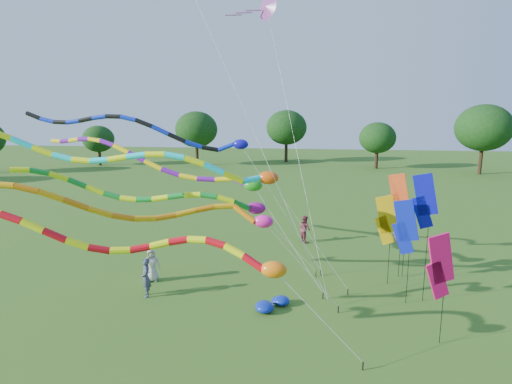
# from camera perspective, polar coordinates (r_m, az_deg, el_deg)

# --- Properties ---
(ground) EXTENTS (160.00, 160.00, 0.00)m
(ground) POSITION_cam_1_polar(r_m,az_deg,el_deg) (16.28, 0.49, -20.63)
(ground) COLOR #2B5A18
(ground) RESTS_ON ground
(tree_ring) EXTENTS (119.39, 118.10, 9.58)m
(tree_ring) POSITION_cam_1_polar(r_m,az_deg,el_deg) (21.64, -7.70, 2.79)
(tree_ring) COLOR #382314
(tree_ring) RESTS_ON ground
(tube_kite_red) EXTENTS (12.28, 1.54, 5.88)m
(tube_kite_red) POSITION_cam_1_polar(r_m,az_deg,el_deg) (14.54, -11.27, -7.52)
(tube_kite_red) COLOR black
(tube_kite_red) RESTS_ON ground
(tube_kite_orange) EXTENTS (13.34, 4.58, 6.70)m
(tube_kite_orange) POSITION_cam_1_polar(r_m,az_deg,el_deg) (16.49, -13.34, -2.27)
(tube_kite_orange) COLOR black
(tube_kite_orange) RESTS_ON ground
(tube_kite_purple) EXTENTS (16.04, 5.53, 7.69)m
(tube_kite_purple) POSITION_cam_1_polar(r_m,az_deg,el_deg) (22.73, -12.60, 3.79)
(tube_kite_purple) COLOR black
(tube_kite_purple) RESTS_ON ground
(tube_kite_blue) EXTENTS (15.43, 1.13, 8.94)m
(tube_kite_blue) POSITION_cam_1_polar(r_m,az_deg,el_deg) (22.41, -13.46, 7.80)
(tube_kite_blue) COLOR black
(tube_kite_blue) RESTS_ON ground
(tube_kite_cyan) EXTENTS (14.75, 3.06, 8.26)m
(tube_kite_cyan) POSITION_cam_1_polar(r_m,az_deg,el_deg) (18.44, -11.71, 3.66)
(tube_kite_cyan) COLOR black
(tube_kite_cyan) RESTS_ON ground
(tube_kite_green) EXTENTS (13.73, 3.55, 6.52)m
(tube_kite_green) POSITION_cam_1_polar(r_m,az_deg,el_deg) (20.96, -11.22, -0.56)
(tube_kite_green) COLOR black
(tube_kite_green) RESTS_ON ground
(delta_kite_high_c) EXTENTS (5.79, 7.67, 15.62)m
(delta_kite_high_c) POSITION_cam_1_polar(r_m,az_deg,el_deg) (25.17, 1.39, 23.45)
(delta_kite_high_c) COLOR black
(delta_kite_high_c) RESTS_ON ground
(banner_pole_blue_a) EXTENTS (1.13, 0.44, 4.76)m
(banner_pole_blue_a) POSITION_cam_1_polar(r_m,az_deg,el_deg) (19.71, 19.25, -4.46)
(banner_pole_blue_a) COLOR black
(banner_pole_blue_a) RESTS_ON ground
(banner_pole_magenta_b) EXTENTS (1.13, 0.45, 4.27)m
(banner_pole_magenta_b) POSITION_cam_1_polar(r_m,az_deg,el_deg) (16.80, 23.31, -9.12)
(banner_pole_magenta_b) COLOR black
(banner_pole_magenta_b) RESTS_ON ground
(banner_pole_violet) EXTENTS (1.12, 0.48, 4.16)m
(banner_pole_violet) POSITION_cam_1_polar(r_m,az_deg,el_deg) (23.05, 18.74, -3.73)
(banner_pole_violet) COLOR black
(banner_pole_violet) RESTS_ON ground
(banner_pole_red) EXTENTS (1.11, 0.50, 5.43)m
(banner_pole_red) POSITION_cam_1_polar(r_m,az_deg,el_deg) (22.61, 18.45, -0.73)
(banner_pole_red) COLOR black
(banner_pole_red) RESTS_ON ground
(banner_pole_blue_b) EXTENTS (1.15, 0.35, 5.86)m
(banner_pole_blue_b) POSITION_cam_1_polar(r_m,az_deg,el_deg) (19.96, 21.52, -1.20)
(banner_pole_blue_b) COLOR black
(banner_pole_blue_b) RESTS_ON ground
(banner_pole_orange) EXTENTS (1.16, 0.12, 4.52)m
(banner_pole_orange) POSITION_cam_1_polar(r_m,az_deg,el_deg) (21.63, 16.94, -3.62)
(banner_pole_orange) COLOR black
(banner_pole_orange) RESTS_ON ground
(blue_nylon_heap) EXTENTS (1.61, 1.15, 0.51)m
(blue_nylon_heap) POSITION_cam_1_polar(r_m,az_deg,el_deg) (19.16, 1.59, -14.69)
(blue_nylon_heap) COLOR #0B249B
(blue_nylon_heap) RESTS_ON ground
(person_a) EXTENTS (0.98, 0.80, 1.73)m
(person_a) POSITION_cam_1_polar(r_m,az_deg,el_deg) (22.35, -13.73, -9.40)
(person_a) COLOR #BCB5A9
(person_a) RESTS_ON ground
(person_b) EXTENTS (0.68, 0.79, 1.83)m
(person_b) POSITION_cam_1_polar(r_m,az_deg,el_deg) (20.68, -14.47, -10.98)
(person_b) COLOR #3C3E55
(person_b) RESTS_ON ground
(person_c) EXTENTS (1.01, 1.08, 1.76)m
(person_c) POSITION_cam_1_polar(r_m,az_deg,el_deg) (28.08, 6.53, -4.89)
(person_c) COLOR brown
(person_c) RESTS_ON ground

